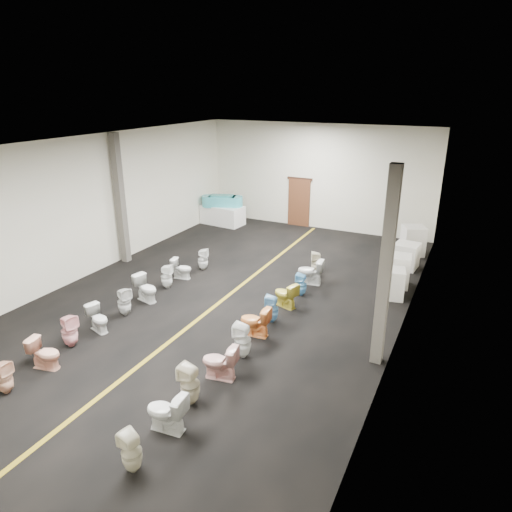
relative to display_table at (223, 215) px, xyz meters
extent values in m
plane|color=black|center=(3.98, -6.62, -0.42)|extent=(16.00, 16.00, 0.00)
plane|color=black|center=(3.98, -6.62, 4.08)|extent=(16.00, 16.00, 0.00)
plane|color=beige|center=(3.98, 1.38, 1.83)|extent=(10.00, 0.00, 10.00)
plane|color=beige|center=(-1.02, -6.62, 1.83)|extent=(0.00, 16.00, 16.00)
plane|color=beige|center=(8.98, -6.62, 1.83)|extent=(0.00, 16.00, 16.00)
cube|color=olive|center=(3.98, -6.62, -0.42)|extent=(0.12, 15.60, 0.01)
cube|color=#562D19|center=(3.18, 1.32, 0.63)|extent=(1.00, 0.10, 2.10)
cube|color=#331C11|center=(3.18, 1.33, 1.70)|extent=(1.15, 0.08, 0.10)
cube|color=#59544C|center=(-0.77, -5.62, 1.83)|extent=(0.25, 0.25, 4.50)
cube|color=#59544C|center=(8.73, -8.12, 1.83)|extent=(0.25, 0.25, 4.50)
cube|color=white|center=(0.00, 0.00, 0.00)|extent=(1.99, 1.14, 0.85)
cube|color=#41B1BC|center=(0.00, 0.00, 0.63)|extent=(1.34, 0.99, 0.50)
cylinder|color=#41B1BC|center=(-0.57, -0.18, 0.63)|extent=(0.66, 0.66, 0.50)
cylinder|color=#41B1BC|center=(0.57, 0.18, 0.63)|extent=(0.66, 0.66, 0.50)
cube|color=teal|center=(0.00, 0.00, 0.83)|extent=(1.09, 0.74, 0.20)
cube|color=silver|center=(8.38, -4.52, 0.02)|extent=(0.82, 0.82, 0.89)
cube|color=silver|center=(8.38, -3.58, 0.08)|extent=(0.81, 0.81, 1.01)
cube|color=white|center=(8.38, -1.91, 0.02)|extent=(0.86, 0.86, 0.88)
cube|color=silver|center=(8.38, -0.40, 0.12)|extent=(1.01, 1.01, 1.09)
imported|color=#EAB190|center=(2.17, -12.62, -0.06)|extent=(0.34, 0.34, 0.73)
imported|color=#F1AC8F|center=(2.18, -11.63, -0.06)|extent=(0.77, 0.54, 0.72)
imported|color=#FCB1B5|center=(1.96, -10.73, -0.01)|extent=(0.46, 0.45, 0.83)
imported|color=silver|center=(2.03, -9.86, -0.08)|extent=(0.76, 0.57, 0.69)
imported|color=silver|center=(2.04, -8.90, -0.02)|extent=(0.46, 0.45, 0.80)
imported|color=silver|center=(2.00, -7.92, -0.03)|extent=(0.84, 0.60, 0.78)
imported|color=white|center=(1.99, -6.92, -0.04)|extent=(0.42, 0.41, 0.76)
imported|color=white|center=(1.96, -6.06, -0.09)|extent=(0.71, 0.48, 0.67)
imported|color=white|center=(2.18, -5.13, -0.05)|extent=(0.42, 0.42, 0.75)
imported|color=beige|center=(5.86, -13.08, -0.05)|extent=(0.41, 0.41, 0.75)
imported|color=white|center=(5.79, -12.06, -0.03)|extent=(0.81, 0.50, 0.79)
imported|color=beige|center=(5.75, -11.23, 0.01)|extent=(0.40, 0.39, 0.86)
imported|color=#E5A8A0|center=(5.85, -10.26, -0.03)|extent=(0.84, 0.56, 0.79)
imported|color=white|center=(5.91, -9.31, 0.00)|extent=(0.44, 0.43, 0.86)
imported|color=#ED8A41|center=(5.74, -8.31, -0.03)|extent=(0.80, 0.49, 0.79)
imported|color=#73AED7|center=(5.82, -7.48, -0.04)|extent=(0.41, 0.40, 0.76)
imported|color=gold|center=(5.80, -6.50, -0.05)|extent=(0.83, 0.63, 0.75)
imported|color=#6DBAEA|center=(5.93, -5.58, -0.08)|extent=(0.34, 0.34, 0.69)
imported|color=silver|center=(5.88, -4.64, -0.01)|extent=(0.85, 0.54, 0.82)
imported|color=beige|center=(5.78, -3.76, -0.04)|extent=(0.46, 0.45, 0.76)
camera|label=1|loc=(10.20, -17.39, 5.47)|focal=32.00mm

